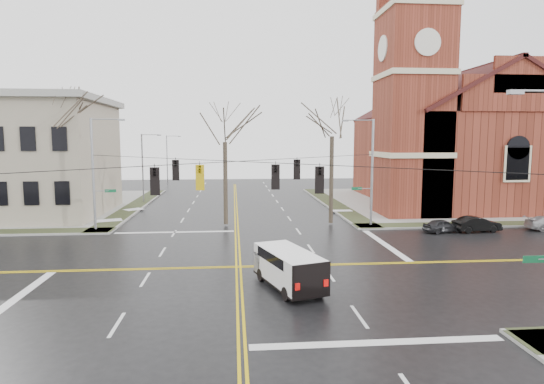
{
  "coord_description": "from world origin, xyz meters",
  "views": [
    {
      "loc": [
        -0.25,
        -26.07,
        7.44
      ],
      "look_at": [
        2.5,
        6.0,
        3.72
      ],
      "focal_mm": 30.0,
      "sensor_mm": 36.0,
      "label": 1
    }
  ],
  "objects": [
    {
      "name": "tree_ne",
      "position": [
        8.27,
        12.74,
        8.22
      ],
      "size": [
        4.0,
        4.0,
        11.36
      ],
      "color": "#382D23",
      "rests_on": "ground"
    },
    {
      "name": "cargo_van",
      "position": [
        2.41,
        -3.87,
        1.12
      ],
      "size": [
        3.36,
        5.32,
        1.9
      ],
      "rotation": [
        0.0,
        0.0,
        0.31
      ],
      "color": "white",
      "rests_on": "ground"
    },
    {
      "name": "sidewalks",
      "position": [
        0.0,
        0.0,
        0.08
      ],
      "size": [
        80.0,
        80.0,
        0.17
      ],
      "color": "gray",
      "rests_on": "ground"
    },
    {
      "name": "civic_building_a",
      "position": [
        -22.0,
        20.0,
        5.5
      ],
      "size": [
        18.0,
        14.0,
        11.0
      ],
      "primitive_type": "cube",
      "color": "#9F927E",
      "rests_on": "ground"
    },
    {
      "name": "streetlight_north_a",
      "position": [
        -10.65,
        28.0,
        4.47
      ],
      "size": [
        2.3,
        0.2,
        8.0
      ],
      "color": "gray",
      "rests_on": "ground"
    },
    {
      "name": "span_wires",
      "position": [
        0.0,
        0.0,
        6.2
      ],
      "size": [
        23.02,
        23.02,
        0.03
      ],
      "color": "black",
      "rests_on": "ground"
    },
    {
      "name": "signal_pole_nw",
      "position": [
        -11.32,
        11.5,
        4.95
      ],
      "size": [
        2.75,
        0.22,
        9.0
      ],
      "color": "gray",
      "rests_on": "ground"
    },
    {
      "name": "parked_car_b",
      "position": [
        19.36,
        8.55,
        0.63
      ],
      "size": [
        3.95,
        1.76,
        1.26
      ],
      "primitive_type": "imported",
      "rotation": [
        0.0,
        0.0,
        1.68
      ],
      "color": "black",
      "rests_on": "ground"
    },
    {
      "name": "streetlight_north_b",
      "position": [
        -10.65,
        48.0,
        4.47
      ],
      "size": [
        2.3,
        0.2,
        8.0
      ],
      "color": "gray",
      "rests_on": "ground"
    },
    {
      "name": "road_markings",
      "position": [
        0.0,
        0.0,
        0.01
      ],
      "size": [
        100.0,
        100.0,
        0.01
      ],
      "color": "gold",
      "rests_on": "ground"
    },
    {
      "name": "tree_nw_far",
      "position": [
        -14.39,
        13.26,
        8.93
      ],
      "size": [
        4.0,
        4.0,
        12.35
      ],
      "color": "#382D23",
      "rests_on": "ground"
    },
    {
      "name": "traffic_signals",
      "position": [
        -0.0,
        -0.67,
        5.45
      ],
      "size": [
        8.21,
        8.26,
        1.3
      ],
      "color": "black",
      "rests_on": "ground"
    },
    {
      "name": "church",
      "position": [
        24.76,
        24.78,
        8.43
      ],
      "size": [
        24.28,
        27.48,
        27.5
      ],
      "color": "maroon",
      "rests_on": "ground"
    },
    {
      "name": "signal_pole_ne",
      "position": [
        11.32,
        11.5,
        4.95
      ],
      "size": [
        2.75,
        0.22,
        9.0
      ],
      "color": "gray",
      "rests_on": "ground"
    },
    {
      "name": "ground",
      "position": [
        0.0,
        0.0,
        0.0
      ],
      "size": [
        120.0,
        120.0,
        0.0
      ],
      "primitive_type": "plane",
      "color": "black",
      "rests_on": "ground"
    },
    {
      "name": "tree_nw_near",
      "position": [
        -0.92,
        12.92,
        7.7
      ],
      "size": [
        4.0,
        4.0,
        10.63
      ],
      "color": "#382D23",
      "rests_on": "ground"
    },
    {
      "name": "parked_car_a",
      "position": [
        16.51,
        8.59,
        0.54
      ],
      "size": [
        3.33,
        1.85,
        1.07
      ],
      "primitive_type": "imported",
      "rotation": [
        0.0,
        0.0,
        1.77
      ],
      "color": "black",
      "rests_on": "ground"
    }
  ]
}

